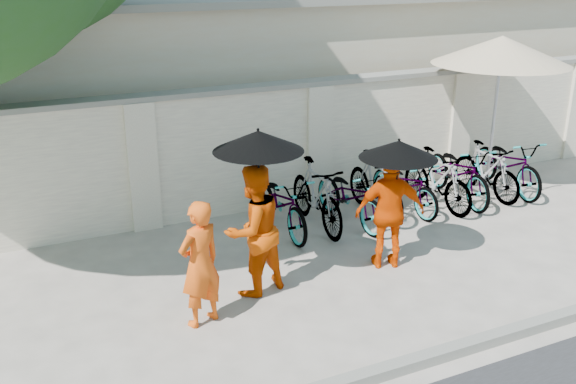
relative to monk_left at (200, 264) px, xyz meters
name	(u,v)px	position (x,y,z in m)	size (l,w,h in m)	color
ground	(288,305)	(1.07, -0.07, -0.76)	(80.00, 80.00, 0.00)	#B7AB9C
kerb	(360,379)	(1.07, -1.77, -0.70)	(40.00, 0.16, 0.12)	gray
compound_wall	(261,149)	(2.07, 3.13, 0.24)	(20.00, 0.30, 2.00)	#F0E5C6
building_behind	(236,73)	(3.07, 6.93, 0.84)	(14.00, 6.00, 3.20)	#BEAC8B
monk_left	(200,264)	(0.00, 0.00, 0.00)	(0.55, 0.36, 1.51)	#EA5210
monk_center	(253,230)	(0.83, 0.44, 0.09)	(0.82, 0.64, 1.69)	#C54102
parasol_center	(258,141)	(0.88, 0.36, 1.24)	(1.08, 1.08, 1.16)	black
monk_right	(390,212)	(2.75, 0.32, 0.04)	(0.93, 0.39, 1.59)	#E24200
parasol_right	(399,149)	(2.77, 0.24, 0.93)	(1.02, 1.02, 0.90)	black
patio_umbrella	(501,52)	(6.03, 2.08, 1.74)	(2.84, 2.84, 2.76)	gray
bike_0	(281,203)	(1.92, 2.00, -0.29)	(0.62, 1.78, 0.94)	#A9A9B0
bike_1	(316,195)	(2.48, 1.92, -0.22)	(0.50, 1.78, 1.07)	#A9A9B0
bike_2	(351,196)	(3.04, 1.83, -0.29)	(0.62, 1.77, 0.93)	#A9A9B0
bike_3	(376,185)	(3.59, 1.98, -0.24)	(0.48, 1.71, 1.03)	#A9A9B0
bike_4	(405,185)	(4.15, 1.95, -0.32)	(0.58, 1.67, 0.88)	#A9A9B0
bike_5	(437,179)	(4.71, 1.82, -0.26)	(0.47, 1.65, 0.99)	#A9A9B0
bike_6	(459,172)	(5.27, 1.96, -0.25)	(0.67, 1.92, 1.01)	#A9A9B0
bike_7	(486,170)	(5.83, 1.89, -0.28)	(0.45, 1.59, 0.96)	#A9A9B0
bike_8	(508,164)	(6.38, 1.96, -0.26)	(0.66, 1.90, 1.00)	#A9A9B0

